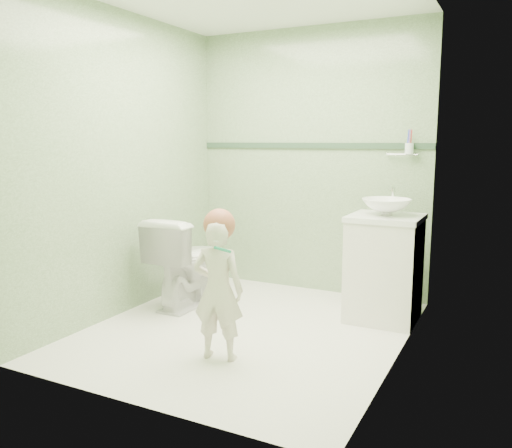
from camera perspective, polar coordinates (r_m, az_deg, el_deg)
The scene contains 12 objects.
ground at distance 3.96m, azimuth -1.00°, elevation -11.52°, with size 2.50×2.50×0.00m, color white.
room_shell at distance 3.71m, azimuth -1.05°, elevation 6.08°, with size 2.50×2.54×2.40m.
trim_stripe at distance 4.84m, azimuth 5.88°, elevation 8.52°, with size 2.20×0.02×0.05m, color #2E4934.
vanity at distance 4.20m, azimuth 13.80°, elevation -4.88°, with size 0.52×0.50×0.80m, color silver.
counter at distance 4.12m, azimuth 14.01°, elevation 0.66°, with size 0.54×0.52×0.04m, color white.
basin at distance 4.11m, azimuth 14.06°, elevation 1.82°, with size 0.37×0.37×0.13m, color white.
faucet at distance 4.28m, azimuth 14.65°, elevation 3.15°, with size 0.03×0.13×0.18m.
cup_holder at distance 4.54m, azimuth 16.29°, elevation 7.92°, with size 0.26×0.07×0.21m.
toilet at distance 4.48m, azimuth -7.52°, elevation -4.02°, with size 0.43×0.75×0.77m, color white.
toddler at distance 3.36m, azimuth -4.16°, elevation -7.21°, with size 0.33×0.22×0.91m, color beige.
hair_cap at distance 3.28m, azimuth -4.02°, elevation -0.06°, with size 0.20×0.20×0.20m, color #A4583F.
teal_toothbrush at distance 3.15m, azimuth -3.74°, elevation -2.71°, with size 0.11×0.14×0.08m.
Camera 1 is at (1.73, -3.28, 1.40)m, focal length 36.64 mm.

